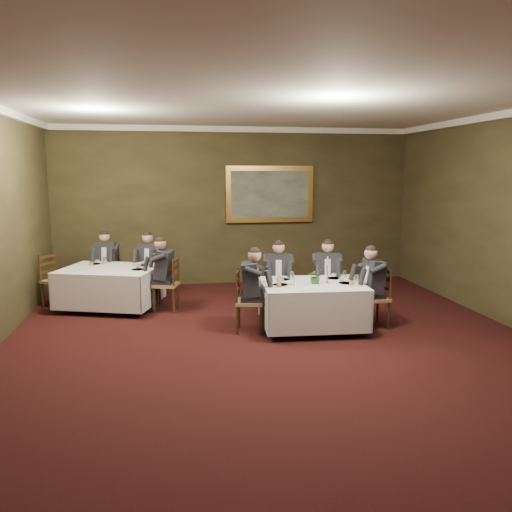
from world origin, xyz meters
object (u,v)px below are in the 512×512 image
object	(u,v)px
chair_sec_backleft	(108,282)
diner_sec_backleft	(107,271)
diner_main_backleft	(278,287)
chair_main_endleft	(249,314)
chair_main_backright	(326,299)
chair_sec_endright	(167,295)
diner_main_endright	(374,297)
candlestick	(327,273)
painting	(270,194)
centerpiece	(316,275)
table_second	(110,285)
chair_sec_endleft	(57,291)
chair_main_backleft	(278,300)
diner_sec_backright	(151,273)
chair_sec_backright	(151,284)
diner_main_backright	(326,286)
diner_main_endleft	(250,300)
chair_main_endright	(374,310)
table_main	(312,302)
diner_sec_endright	(166,283)

from	to	relation	value
chair_sec_backleft	diner_sec_backleft	world-z (taller)	diner_sec_backleft
diner_main_backleft	chair_main_endleft	xyz separation A→B (m)	(-0.64, -0.78, -0.23)
chair_main_backright	chair_sec_endright	xyz separation A→B (m)	(-2.81, 0.71, 0.00)
chair_main_endleft	diner_main_endright	xyz separation A→B (m)	(2.04, -0.13, 0.23)
candlestick	painting	distance (m)	3.79
diner_main_backleft	chair_sec_endright	world-z (taller)	diner_main_backleft
chair_main_endleft	centerpiece	distance (m)	1.23
table_second	chair_sec_endleft	size ratio (longest dim) A/B	2.05
chair_main_backleft	painting	size ratio (longest dim) A/B	0.50
chair_sec_endleft	painting	bearing A→B (deg)	140.13
table_second	chair_main_backleft	size ratio (longest dim) A/B	2.05
chair_main_backleft	candlestick	size ratio (longest dim) A/B	2.26
centerpiece	painting	size ratio (longest dim) A/B	0.13
painting	chair_sec_endleft	bearing A→B (deg)	-162.33
chair_main_backleft	chair_main_endleft	distance (m)	1.02
chair_main_endleft	diner_sec_backright	world-z (taller)	diner_sec_backright
chair_main_endleft	chair_sec_backright	distance (m)	2.97
diner_main_backright	chair_main_endleft	bearing A→B (deg)	38.95
chair_main_backright	candlestick	world-z (taller)	candlestick
diner_main_endleft	chair_sec_backright	bearing A→B (deg)	-134.97
table_second	chair_sec_backleft	bearing A→B (deg)	99.48
chair_main_backleft	diner_main_backright	world-z (taller)	diner_main_backright
table_second	chair_main_endright	size ratio (longest dim) A/B	2.05
diner_main_backleft	candlestick	distance (m)	1.14
chair_sec_backleft	chair_sec_endleft	size ratio (longest dim) A/B	1.00
chair_main_endleft	chair_main_endright	distance (m)	2.06
centerpiece	chair_main_backright	bearing A→B (deg)	61.81
chair_sec_endright	table_second	bearing A→B (deg)	86.58
diner_sec_backright	chair_sec_endleft	distance (m)	1.80
diner_main_endleft	painting	world-z (taller)	painting
diner_sec_backleft	diner_main_endleft	bearing A→B (deg)	144.55
chair_sec_backright	chair_sec_endright	xyz separation A→B (m)	(0.32, -1.04, 0.00)
diner_main_backleft	chair_sec_endleft	bearing A→B (deg)	-9.71
chair_sec_endleft	diner_sec_backleft	bearing A→B (deg)	158.50
chair_main_endright	candlestick	world-z (taller)	candlestick
table_main	diner_main_backleft	size ratio (longest dim) A/B	1.27
diner_sec_backleft	diner_sec_endright	xyz separation A→B (m)	(1.19, -1.31, 0.00)
chair_main_backright	diner_main_endleft	world-z (taller)	diner_main_endleft
diner_main_backleft	diner_main_endleft	world-z (taller)	same
diner_sec_endright	centerpiece	distance (m)	2.86
chair_main_backright	diner_sec_backleft	bearing A→B (deg)	-13.65
chair_main_backleft	chair_sec_backleft	xyz separation A→B (m)	(-3.14, 1.99, 0.00)
chair_main_backright	candlestick	bearing A→B (deg)	85.83
diner_main_backleft	candlestick	size ratio (longest dim) A/B	3.03
chair_main_endleft	diner_sec_backright	xyz separation A→B (m)	(-1.62, 2.48, 0.23)
table_main	centerpiece	xyz separation A→B (m)	(0.04, -0.04, 0.45)
diner_main_endleft	diner_sec_backright	world-z (taller)	same
chair_main_endright	candlestick	distance (m)	1.02
diner_sec_endright	chair_sec_endleft	distance (m)	2.18
diner_sec_backright	chair_sec_endright	distance (m)	1.10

